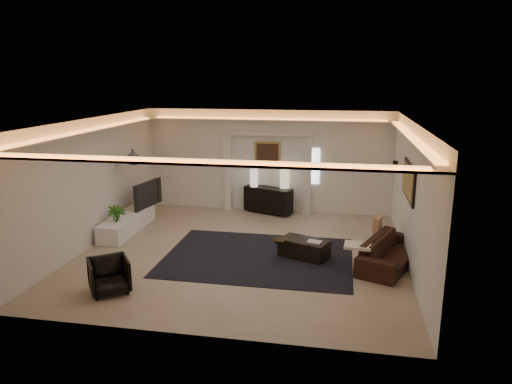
% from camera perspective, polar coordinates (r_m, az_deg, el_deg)
% --- Properties ---
extents(floor, '(7.00, 7.00, 0.00)m').
position_cam_1_polar(floor, '(10.57, -1.67, -7.31)').
color(floor, '#B4A594').
rests_on(floor, ground).
extents(ceiling, '(7.00, 7.00, 0.00)m').
position_cam_1_polar(ceiling, '(9.91, -1.79, 8.54)').
color(ceiling, white).
rests_on(ceiling, ground).
extents(wall_back, '(7.00, 0.00, 7.00)m').
position_cam_1_polar(wall_back, '(13.51, 1.41, 3.74)').
color(wall_back, white).
rests_on(wall_back, ground).
extents(wall_front, '(7.00, 0.00, 7.00)m').
position_cam_1_polar(wall_front, '(6.90, -7.90, -6.30)').
color(wall_front, white).
rests_on(wall_front, ground).
extents(wall_left, '(0.00, 7.00, 7.00)m').
position_cam_1_polar(wall_left, '(11.39, -19.21, 1.08)').
color(wall_left, white).
rests_on(wall_left, ground).
extents(wall_right, '(0.00, 7.00, 7.00)m').
position_cam_1_polar(wall_right, '(10.02, 18.24, -0.51)').
color(wall_right, white).
rests_on(wall_right, ground).
extents(cove_soffit, '(7.00, 7.00, 0.04)m').
position_cam_1_polar(cove_soffit, '(9.93, -1.78, 6.93)').
color(cove_soffit, silver).
rests_on(cove_soffit, ceiling).
extents(daylight_slit, '(0.25, 0.03, 1.00)m').
position_cam_1_polar(daylight_slit, '(13.37, 7.12, 3.09)').
color(daylight_slit, white).
rests_on(daylight_slit, wall_back).
extents(area_rug, '(4.00, 3.00, 0.01)m').
position_cam_1_polar(area_rug, '(10.31, 0.29, -7.82)').
color(area_rug, black).
rests_on(area_rug, ground).
extents(pilaster_left, '(0.22, 0.20, 2.20)m').
position_cam_1_polar(pilaster_left, '(13.71, -3.42, 2.38)').
color(pilaster_left, silver).
rests_on(pilaster_left, ground).
extents(pilaster_right, '(0.22, 0.20, 2.20)m').
position_cam_1_polar(pilaster_right, '(13.35, 6.21, 2.01)').
color(pilaster_right, silver).
rests_on(pilaster_right, ground).
extents(alcove_header, '(2.52, 0.20, 0.12)m').
position_cam_1_polar(alcove_header, '(13.30, 1.36, 7.06)').
color(alcove_header, silver).
rests_on(alcove_header, wall_back).
extents(painting_frame, '(0.74, 0.04, 0.74)m').
position_cam_1_polar(painting_frame, '(13.45, 1.39, 4.56)').
color(painting_frame, tan).
rests_on(painting_frame, wall_back).
extents(painting_canvas, '(0.62, 0.02, 0.62)m').
position_cam_1_polar(painting_canvas, '(13.42, 1.38, 4.54)').
color(painting_canvas, '#4C2D1E').
rests_on(painting_canvas, wall_back).
extents(art_panel_frame, '(0.04, 1.64, 0.74)m').
position_cam_1_polar(art_panel_frame, '(10.25, 17.96, 1.26)').
color(art_panel_frame, black).
rests_on(art_panel_frame, wall_right).
extents(art_panel_gold, '(0.02, 1.50, 0.62)m').
position_cam_1_polar(art_panel_gold, '(10.25, 17.82, 1.26)').
color(art_panel_gold, tan).
rests_on(art_panel_gold, wall_right).
extents(wall_sconce, '(0.12, 0.12, 0.22)m').
position_cam_1_polar(wall_sconce, '(12.10, 16.44, 3.10)').
color(wall_sconce, black).
rests_on(wall_sconce, wall_right).
extents(wall_niche, '(0.10, 0.55, 0.04)m').
position_cam_1_polar(wall_niche, '(12.54, -15.93, 3.35)').
color(wall_niche, silver).
rests_on(wall_niche, wall_left).
extents(console, '(1.45, 0.93, 0.70)m').
position_cam_1_polar(console, '(13.43, 1.48, -0.91)').
color(console, black).
rests_on(console, ground).
extents(lamp_left, '(0.25, 0.25, 0.49)m').
position_cam_1_polar(lamp_left, '(13.40, -0.24, 2.09)').
color(lamp_left, silver).
rests_on(lamp_left, console).
extents(lamp_right, '(0.33, 0.33, 0.59)m').
position_cam_1_polar(lamp_right, '(13.26, 3.50, 1.95)').
color(lamp_right, beige).
rests_on(lamp_right, console).
extents(media_ledge, '(0.64, 2.31, 0.43)m').
position_cam_1_polar(media_ledge, '(12.33, -15.24, -3.60)').
color(media_ledge, white).
rests_on(media_ledge, ground).
extents(tv, '(1.21, 0.37, 0.69)m').
position_cam_1_polar(tv, '(12.81, -13.35, -0.18)').
color(tv, black).
rests_on(tv, media_ledge).
extents(figurine, '(0.20, 0.20, 0.43)m').
position_cam_1_polar(figurine, '(13.22, -13.22, -0.44)').
color(figurine, black).
rests_on(figurine, media_ledge).
extents(ginger_jar, '(0.45, 0.45, 0.39)m').
position_cam_1_polar(ginger_jar, '(12.13, -14.61, 4.13)').
color(ginger_jar, '#4C5D65').
rests_on(ginger_jar, wall_niche).
extents(plant, '(0.63, 0.63, 0.81)m').
position_cam_1_polar(plant, '(11.79, -16.47, -3.55)').
color(plant, '#295E18').
rests_on(plant, ground).
extents(sofa, '(2.20, 1.51, 0.60)m').
position_cam_1_polar(sofa, '(10.16, 15.90, -6.95)').
color(sofa, black).
rests_on(sofa, ground).
extents(throw_blanket, '(0.55, 0.46, 0.06)m').
position_cam_1_polar(throw_blanket, '(9.60, 12.17, -6.35)').
color(throw_blanket, white).
rests_on(throw_blanket, sofa).
extents(throw_pillow, '(0.24, 0.43, 0.41)m').
position_cam_1_polar(throw_pillow, '(10.94, 14.46, -3.97)').
color(throw_pillow, tan).
rests_on(throw_pillow, sofa).
extents(coffee_table, '(1.16, 0.91, 0.38)m').
position_cam_1_polar(coffee_table, '(10.30, 5.83, -6.74)').
color(coffee_table, black).
rests_on(coffee_table, ground).
extents(bowl, '(0.30, 0.30, 0.07)m').
position_cam_1_polar(bowl, '(10.01, 2.80, -5.85)').
color(bowl, '#2F2011').
rests_on(bowl, coffee_table).
extents(magazine, '(0.33, 0.27, 0.03)m').
position_cam_1_polar(magazine, '(10.06, 7.07, -5.94)').
color(magazine, silver).
rests_on(magazine, coffee_table).
extents(armchair, '(0.96, 0.96, 0.63)m').
position_cam_1_polar(armchair, '(9.03, -17.30, -9.60)').
color(armchair, black).
rests_on(armchair, ground).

